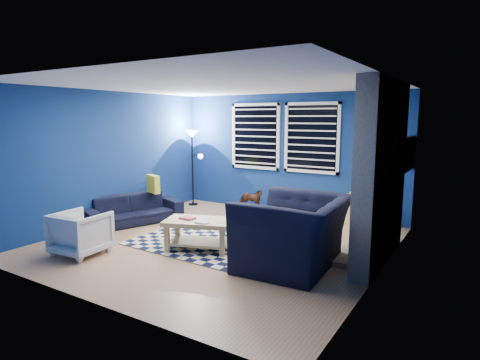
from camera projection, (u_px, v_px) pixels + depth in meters
The scene contains 18 objects.
floor at pixel (220, 242), 6.50m from camera, with size 5.00×5.00×0.00m, color tan.
ceiling at pixel (219, 85), 6.12m from camera, with size 5.00×5.00×0.00m, color white.
wall_back at pixel (287, 154), 8.41m from camera, with size 5.00×5.00×0.00m, color navy.
wall_left at pixel (111, 158), 7.61m from camera, with size 5.00×5.00×0.00m, color navy.
wall_right at pixel (384, 178), 5.01m from camera, with size 5.00×5.00×0.00m, color navy.
fireplace at pixel (381, 177), 5.51m from camera, with size 0.65×2.00×2.50m.
window_left at pixel (255, 136), 8.71m from camera, with size 1.17×0.06×1.42m.
window_right at pixel (311, 138), 8.04m from camera, with size 1.17×0.06×1.42m.
tv at pixel (408, 154), 6.69m from camera, with size 0.07×1.00×0.58m.
rug at pixel (218, 241), 6.54m from camera, with size 2.50×2.00×0.02m, color black.
sofa at pixel (132, 209), 7.64m from camera, with size 0.72×1.85×0.54m, color black.
armchair_big at pixel (293, 232), 5.38m from camera, with size 1.28×1.47×0.95m, color black.
armchair_bent at pixel (81, 233), 5.90m from camera, with size 0.68×0.70×0.64m, color gray.
rocking_horse at pixel (251, 200), 8.37m from camera, with size 0.56×0.26×0.47m, color #472716.
coffee_table at pixel (199, 228), 6.05m from camera, with size 1.14×0.88×0.50m.
cabinet at pixel (360, 210), 7.49m from camera, with size 0.77×0.63×0.65m.
floor_lamp at pixel (193, 144), 9.09m from camera, with size 0.47×0.29×1.71m.
throw_pillow at pixel (153, 184), 7.85m from camera, with size 0.37×0.11×0.35m, color gold.
Camera 1 is at (3.58, -5.16, 2.00)m, focal length 30.00 mm.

